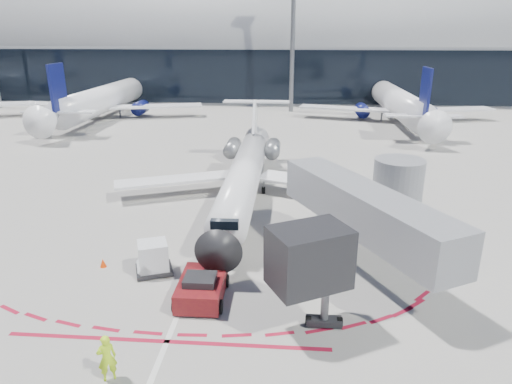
# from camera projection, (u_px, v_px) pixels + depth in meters

# --- Properties ---
(ground) EXTENTS (260.00, 260.00, 0.00)m
(ground) POSITION_uv_depth(u_px,v_px,m) (212.00, 231.00, 30.24)
(ground) COLOR gray
(ground) RESTS_ON ground
(apron_centerline) EXTENTS (0.25, 40.00, 0.01)m
(apron_centerline) POSITION_uv_depth(u_px,v_px,m) (217.00, 219.00, 32.12)
(apron_centerline) COLOR silver
(apron_centerline) RESTS_ON ground
(apron_stop_bar) EXTENTS (14.00, 0.25, 0.01)m
(apron_stop_bar) POSITION_uv_depth(u_px,v_px,m) (167.00, 341.00, 19.43)
(apron_stop_bar) COLOR maroon
(apron_stop_bar) RESTS_ON ground
(terminal_building) EXTENTS (150.00, 24.15, 24.00)m
(terminal_building) POSITION_uv_depth(u_px,v_px,m) (267.00, 53.00, 88.47)
(terminal_building) COLOR gray
(terminal_building) RESTS_ON ground
(jet_bridge) EXTENTS (10.03, 15.20, 4.90)m
(jet_bridge) POSITION_uv_depth(u_px,v_px,m) (373.00, 209.00, 25.70)
(jet_bridge) COLOR gray
(jet_bridge) RESTS_ON ground
(light_mast_centre) EXTENTS (0.70, 0.70, 25.00)m
(light_mast_centre) POSITION_uv_depth(u_px,v_px,m) (293.00, 31.00, 70.83)
(light_mast_centre) COLOR slate
(light_mast_centre) RESTS_ON ground
(regional_jet) EXTENTS (20.89, 25.76, 6.45)m
(regional_jet) POSITION_uv_depth(u_px,v_px,m) (245.00, 172.00, 35.40)
(regional_jet) COLOR white
(regional_jet) RESTS_ON ground
(pushback_tug) EXTENTS (2.35, 5.48, 1.42)m
(pushback_tug) POSITION_uv_depth(u_px,v_px,m) (202.00, 288.00, 22.35)
(pushback_tug) COLOR #550C14
(pushback_tug) RESTS_ON ground
(ramp_worker) EXTENTS (0.85, 0.77, 1.96)m
(ramp_worker) POSITION_uv_depth(u_px,v_px,m) (107.00, 358.00, 17.03)
(ramp_worker) COLOR #BAF519
(ramp_worker) RESTS_ON ground
(uld_container) EXTENTS (2.37, 2.20, 1.80)m
(uld_container) POSITION_uv_depth(u_px,v_px,m) (153.00, 258.00, 24.70)
(uld_container) COLOR black
(uld_container) RESTS_ON ground
(safety_cone_left) EXTENTS (0.36, 0.36, 0.51)m
(safety_cone_left) POSITION_uv_depth(u_px,v_px,m) (103.00, 263.00, 25.51)
(safety_cone_left) COLOR #FF3E05
(safety_cone_left) RESTS_ON ground
(bg_airliner_1) EXTENTS (34.22, 36.24, 11.07)m
(bg_airliner_1) POSITION_uv_depth(u_px,v_px,m) (105.00, 80.00, 68.96)
(bg_airliner_1) COLOR white
(bg_airliner_1) RESTS_ON ground
(bg_airliner_2) EXTENTS (33.18, 35.13, 10.73)m
(bg_airliner_2) POSITION_uv_depth(u_px,v_px,m) (398.00, 83.00, 66.24)
(bg_airliner_2) COLOR white
(bg_airliner_2) RESTS_ON ground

